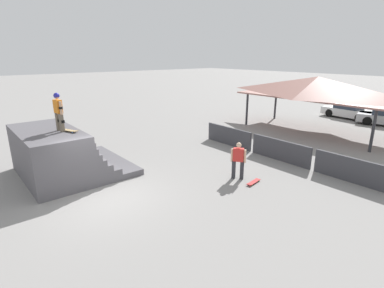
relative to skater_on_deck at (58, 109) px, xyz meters
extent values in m
plane|color=gray|center=(2.82, 0.48, -2.99)|extent=(160.00, 160.00, 0.00)
cube|color=#565459|center=(-0.54, 0.61, -2.86)|extent=(4.55, 4.31, 0.26)
cube|color=#565459|center=(-0.54, 0.10, -2.60)|extent=(4.55, 3.30, 0.26)
cube|color=#565459|center=(-0.54, -0.08, -2.34)|extent=(4.55, 2.93, 0.26)
cube|color=#565459|center=(-0.54, -0.21, -2.08)|extent=(4.55, 2.68, 0.26)
cube|color=#565459|center=(-0.54, -0.30, -1.81)|extent=(4.55, 2.50, 0.26)
cube|color=#565459|center=(-0.54, -0.36, -1.55)|extent=(4.55, 2.37, 0.26)
cube|color=#565459|center=(-0.54, -0.40, -1.29)|extent=(4.55, 2.28, 0.26)
cube|color=#565459|center=(-0.54, -0.43, -1.03)|extent=(4.55, 2.23, 0.26)
cylinder|color=silver|center=(-0.54, 0.67, -0.93)|extent=(4.46, 0.07, 0.07)
cube|color=#6B6051|center=(0.16, 0.02, -0.52)|extent=(0.16, 0.16, 0.75)
cube|color=black|center=(0.16, 0.05, -0.48)|extent=(0.19, 0.15, 0.11)
cube|color=#6B6051|center=(-0.16, -0.02, -0.52)|extent=(0.16, 0.16, 0.75)
cube|color=black|center=(-0.17, 0.01, -0.48)|extent=(0.19, 0.15, 0.11)
cube|color=orange|center=(0.00, 0.00, 0.12)|extent=(0.43, 0.26, 0.53)
cylinder|color=tan|center=(0.25, 0.03, 0.08)|extent=(0.11, 0.11, 0.53)
cylinder|color=black|center=(0.25, 0.03, 0.09)|extent=(0.17, 0.17, 0.08)
cylinder|color=tan|center=(-0.25, -0.03, 0.08)|extent=(0.11, 0.11, 0.53)
cylinder|color=black|center=(-0.25, -0.03, 0.09)|extent=(0.17, 0.17, 0.08)
sphere|color=tan|center=(0.00, 0.00, 0.52)|extent=(0.21, 0.21, 0.21)
sphere|color=#232399|center=(0.00, 0.00, 0.55)|extent=(0.23, 0.23, 0.23)
cylinder|color=blue|center=(0.56, 0.39, -0.87)|extent=(0.06, 0.05, 0.05)
cylinder|color=blue|center=(0.61, 0.26, -0.87)|extent=(0.06, 0.05, 0.05)
cylinder|color=blue|center=(0.13, 0.22, -0.87)|extent=(0.06, 0.05, 0.05)
cylinder|color=blue|center=(0.18, 0.09, -0.87)|extent=(0.06, 0.05, 0.05)
cube|color=tan|center=(0.37, 0.24, -0.84)|extent=(0.76, 0.45, 0.02)
cube|color=tan|center=(0.68, 0.36, -0.82)|extent=(0.15, 0.22, 0.02)
cube|color=#2D2D33|center=(4.52, 5.53, -2.59)|extent=(0.21, 0.21, 0.79)
cube|color=#2D2D33|center=(4.81, 5.73, -2.59)|extent=(0.21, 0.21, 0.79)
cube|color=red|center=(4.67, 5.63, -1.92)|extent=(0.48, 0.42, 0.56)
cylinder|color=beige|center=(4.45, 5.48, -1.96)|extent=(0.15, 0.15, 0.56)
cylinder|color=beige|center=(4.89, 5.78, -1.96)|extent=(0.15, 0.15, 0.56)
sphere|color=beige|center=(4.67, 5.63, -1.49)|extent=(0.22, 0.22, 0.22)
cylinder|color=green|center=(5.54, 5.54, -2.97)|extent=(0.04, 0.06, 0.05)
cylinder|color=green|center=(5.41, 5.52, -2.97)|extent=(0.04, 0.06, 0.05)
cylinder|color=green|center=(5.45, 6.05, -2.97)|extent=(0.04, 0.06, 0.05)
cylinder|color=green|center=(5.32, 6.02, -2.97)|extent=(0.04, 0.06, 0.05)
cube|color=#B22323|center=(5.43, 5.78, -2.93)|extent=(0.34, 0.85, 0.02)
cube|color=#B22323|center=(5.50, 5.41, -2.91)|extent=(0.21, 0.13, 0.02)
cube|color=#3D3D42|center=(0.91, 8.99, -2.47)|extent=(3.32, 0.12, 1.05)
cube|color=#3D3D42|center=(4.44, 8.99, -2.47)|extent=(3.32, 0.12, 1.05)
cube|color=#3D3D42|center=(7.97, 8.99, -2.47)|extent=(3.32, 0.12, 1.05)
cylinder|color=#2D2D33|center=(-1.94, 13.92, -1.82)|extent=(0.16, 0.16, 2.34)
cylinder|color=#2D2D33|center=(6.79, 13.92, -1.82)|extent=(0.16, 0.16, 2.34)
cylinder|color=#2D2D33|center=(-1.94, 17.49, -1.82)|extent=(0.16, 0.16, 2.34)
cube|color=#9E6B60|center=(2.42, 15.70, -0.61)|extent=(10.27, 4.19, 0.10)
pyramid|color=#9E6B60|center=(2.42, 15.70, 0.09)|extent=(10.06, 4.11, 1.29)
cube|color=silver|center=(1.95, 22.31, -2.51)|extent=(4.34, 2.09, 0.62)
cube|color=#283342|center=(1.84, 22.33, -1.97)|extent=(2.08, 1.59, 0.46)
cube|color=silver|center=(1.84, 22.33, -1.74)|extent=(1.99, 1.54, 0.04)
cylinder|color=black|center=(3.30, 22.91, -2.67)|extent=(0.66, 0.27, 0.64)
cylinder|color=black|center=(3.14, 21.43, -2.67)|extent=(0.66, 0.27, 0.64)
cylinder|color=black|center=(0.77, 23.19, -2.67)|extent=(0.66, 0.27, 0.64)
cylinder|color=black|center=(0.60, 21.72, -2.67)|extent=(0.66, 0.27, 0.64)
cylinder|color=black|center=(3.68, 22.29, -2.67)|extent=(0.67, 0.33, 0.64)
cylinder|color=black|center=(4.00, 20.76, -2.67)|extent=(0.67, 0.33, 0.64)
camera|label=1|loc=(12.57, -3.43, 2.10)|focal=28.00mm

